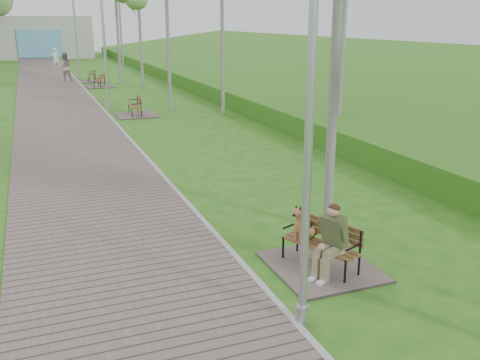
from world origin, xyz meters
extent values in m
plane|color=#266117|center=(0.00, 0.00, 0.00)|extent=(120.00, 120.00, 0.00)
cube|color=#655652|center=(-1.75, 21.50, 0.02)|extent=(3.50, 67.00, 0.04)
cube|color=#999993|center=(0.00, 21.50, 0.03)|extent=(0.10, 67.00, 0.05)
cube|color=#4E8A27|center=(12.00, 20.00, 0.00)|extent=(14.00, 70.00, 1.60)
cube|color=#9E9E99|center=(-1.50, 51.00, 2.00)|extent=(10.00, 5.00, 4.00)
cube|color=#5395BA|center=(-1.50, 48.40, 1.50)|extent=(4.00, 0.20, 2.60)
cube|color=#655652|center=(1.13, -0.59, 0.02)|extent=(1.53, 1.70, 0.04)
cube|color=brown|center=(1.08, -0.59, 0.38)|extent=(0.85, 1.33, 0.03)
cube|color=brown|center=(1.27, -0.51, 0.61)|extent=(0.53, 1.19, 0.28)
cube|color=#655652|center=(1.05, 14.19, 0.02)|extent=(1.56, 1.73, 0.04)
cube|color=brown|center=(1.00, 14.19, 0.39)|extent=(0.49, 1.32, 0.03)
cube|color=brown|center=(1.21, 14.18, 0.62)|extent=(0.14, 1.30, 0.29)
cube|color=#655652|center=(0.96, 24.46, 0.02)|extent=(1.55, 1.72, 0.04)
cube|color=brown|center=(0.91, 24.46, 0.39)|extent=(0.78, 1.35, 0.03)
cube|color=brown|center=(1.10, 24.39, 0.62)|extent=(0.44, 1.24, 0.28)
cube|color=#655652|center=(0.86, 27.29, 0.02)|extent=(1.56, 1.73, 0.04)
cube|color=brown|center=(0.81, 27.29, 0.39)|extent=(0.59, 1.34, 0.03)
cube|color=brown|center=(1.01, 27.25, 0.62)|extent=(0.24, 1.29, 0.29)
cylinder|color=#A4A7AC|center=(0.09, -1.90, 0.13)|extent=(0.17, 0.17, 0.26)
cylinder|color=#A4A7AC|center=(0.09, -1.90, 2.15)|extent=(0.10, 0.10, 4.30)
cylinder|color=#A4A7AC|center=(0.23, 15.96, 0.14)|extent=(0.19, 0.19, 0.28)
cylinder|color=#A4A7AC|center=(0.23, 15.96, 2.33)|extent=(0.11, 0.11, 4.66)
cylinder|color=#A4A7AC|center=(0.27, 29.54, 0.15)|extent=(0.20, 0.20, 0.29)
cylinder|color=#A4A7AC|center=(0.27, 29.54, 2.45)|extent=(0.12, 0.12, 4.90)
imported|color=silver|center=(-0.78, 36.89, 0.82)|extent=(0.67, 0.52, 1.64)
imported|color=gray|center=(-0.70, 27.58, 0.90)|extent=(0.95, 0.78, 1.80)
cylinder|color=silver|center=(5.95, 6.89, 4.07)|extent=(0.18, 0.18, 8.13)
cylinder|color=silver|center=(4.31, 12.92, 4.18)|extent=(0.17, 0.17, 8.36)
cylinder|color=silver|center=(3.09, 22.85, 3.48)|extent=(0.16, 0.16, 6.95)
cylinder|color=silver|center=(2.28, 25.40, 4.32)|extent=(0.16, 0.16, 8.64)
cylinder|color=silver|center=(3.54, 32.04, 4.17)|extent=(0.16, 0.16, 8.35)
camera|label=1|loc=(-2.82, -7.19, 3.72)|focal=40.00mm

